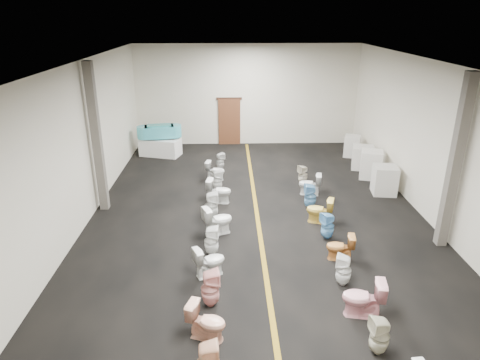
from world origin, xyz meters
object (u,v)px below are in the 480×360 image
(toilet_right_7, at_px, (320,210))
(toilet_right_10, at_px, (303,175))
(toilet_left_4, at_px, (209,261))
(toilet_right_5, at_px, (340,247))
(bathtub, at_px, (159,131))
(toilet_right_6, at_px, (328,226))
(appliance_crate_b, at_px, (371,164))
(toilet_left_11, at_px, (220,161))
(toilet_right_9, at_px, (310,184))
(toilet_left_9, at_px, (217,181))
(toilet_right_2, at_px, (380,336))
(appliance_crate_c, at_px, (363,157))
(toilet_right_4, at_px, (344,270))
(display_table, at_px, (160,147))
(appliance_crate_d, at_px, (352,146))
(toilet_left_3, at_px, (210,288))
(toilet_right_3, at_px, (363,298))
(toilet_left_2, at_px, (207,322))
(toilet_left_8, at_px, (219,191))
(toilet_left_5, at_px, (211,241))
(toilet_left_6, at_px, (218,220))
(appliance_crate_a, at_px, (385,180))
(toilet_right_8, at_px, (310,196))
(toilet_left_10, at_px, (215,171))

(toilet_right_7, bearing_deg, toilet_right_10, -162.28)
(toilet_left_4, relative_size, toilet_right_5, 1.09)
(bathtub, bearing_deg, toilet_right_5, -66.75)
(toilet_left_4, bearing_deg, toilet_right_6, -86.77)
(appliance_crate_b, distance_m, toilet_left_11, 5.67)
(toilet_right_5, distance_m, toilet_right_9, 4.08)
(toilet_left_9, bearing_deg, toilet_right_2, -167.22)
(toilet_right_6, height_order, toilet_right_10, toilet_right_6)
(appliance_crate_c, distance_m, toilet_right_4, 8.14)
(display_table, xyz_separation_m, toilet_left_11, (2.59, -1.88, -0.03))
(appliance_crate_b, relative_size, toilet_right_5, 1.50)
(toilet_right_6, bearing_deg, toilet_right_4, -25.00)
(appliance_crate_b, xyz_separation_m, appliance_crate_d, (0.00, 2.55, -0.07))
(toilet_right_6, bearing_deg, toilet_left_3, -70.01)
(toilet_left_3, xyz_separation_m, toilet_right_4, (2.95, 0.65, -0.04))
(appliance_crate_c, xyz_separation_m, toilet_right_6, (-2.60, -5.57, -0.06))
(toilet_right_3, relative_size, toilet_right_5, 1.22)
(bathtub, height_order, toilet_left_4, bathtub)
(toilet_right_7, bearing_deg, toilet_left_2, -15.24)
(toilet_left_2, bearing_deg, bathtub, 31.81)
(toilet_left_8, distance_m, toilet_right_10, 3.32)
(toilet_left_5, distance_m, toilet_left_6, 1.12)
(bathtub, distance_m, toilet_left_9, 4.78)
(toilet_left_5, bearing_deg, display_table, 19.35)
(appliance_crate_c, bearing_deg, display_table, 167.04)
(toilet_left_2, xyz_separation_m, toilet_right_10, (3.07, 7.70, -0.02))
(bathtub, height_order, appliance_crate_d, bathtub)
(toilet_left_11, relative_size, toilet_right_4, 0.90)
(appliance_crate_a, xyz_separation_m, toilet_right_8, (-2.72, -1.13, -0.07))
(toilet_left_11, height_order, toilet_right_5, toilet_right_5)
(bathtub, relative_size, appliance_crate_d, 2.05)
(toilet_left_2, height_order, toilet_right_8, toilet_right_8)
(toilet_right_6, xyz_separation_m, toilet_right_9, (0.07, 3.02, -0.01))
(toilet_left_4, distance_m, toilet_left_6, 2.02)
(toilet_left_2, xyz_separation_m, toilet_left_3, (0.03, 0.96, 0.05))
(toilet_right_9, bearing_deg, appliance_crate_c, 146.42)
(appliance_crate_b, bearing_deg, toilet_left_5, -137.18)
(appliance_crate_d, bearing_deg, toilet_right_6, -110.12)
(toilet_left_5, height_order, toilet_right_2, toilet_left_5)
(toilet_left_3, bearing_deg, toilet_left_5, -8.14)
(toilet_right_4, bearing_deg, toilet_right_8, -158.74)
(toilet_right_2, height_order, toilet_right_9, toilet_right_2)
(appliance_crate_d, height_order, toilet_left_3, appliance_crate_d)
(toilet_left_6, xyz_separation_m, toilet_right_7, (2.95, 0.59, -0.03))
(bathtub, relative_size, toilet_left_3, 2.19)
(toilet_left_2, height_order, toilet_right_9, same)
(toilet_left_4, relative_size, toilet_left_10, 1.07)
(appliance_crate_b, height_order, toilet_left_11, appliance_crate_b)
(appliance_crate_c, height_order, toilet_right_6, appliance_crate_c)
(toilet_right_4, xyz_separation_m, toilet_right_5, (0.19, 1.06, -0.03))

